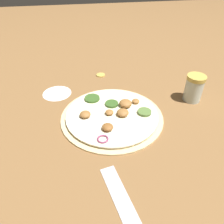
{
  "coord_description": "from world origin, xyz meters",
  "views": [
    {
      "loc": [
        -0.08,
        -0.48,
        0.39
      ],
      "look_at": [
        0.0,
        0.0,
        0.02
      ],
      "focal_mm": 35.0,
      "sensor_mm": 36.0,
      "label": 1
    }
  ],
  "objects": [
    {
      "name": "pizza",
      "position": [
        0.0,
        0.0,
        0.01
      ],
      "size": [
        0.29,
        0.29,
        0.03
      ],
      "color": "beige",
      "rests_on": "ground_plane"
    },
    {
      "name": "flour_patch",
      "position": [
        -0.16,
        0.15,
        0.0
      ],
      "size": [
        0.09,
        0.09,
        0.0
      ],
      "color": "white",
      "rests_on": "ground_plane"
    },
    {
      "name": "loose_cap",
      "position": [
        -0.0,
        0.25,
        0.0
      ],
      "size": [
        0.03,
        0.03,
        0.01
      ],
      "color": "gold",
      "rests_on": "ground_plane"
    },
    {
      "name": "ground_plane",
      "position": [
        0.0,
        0.0,
        0.0
      ],
      "size": [
        3.0,
        3.0,
        0.0
      ],
      "primitive_type": "plane",
      "color": "brown"
    },
    {
      "name": "spice_jar",
      "position": [
        0.26,
        0.05,
        0.04
      ],
      "size": [
        0.06,
        0.06,
        0.08
      ],
      "color": "silver",
      "rests_on": "ground_plane"
    }
  ]
}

